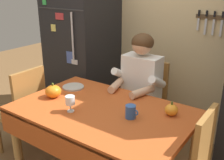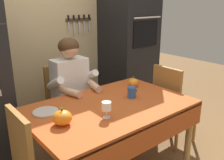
{
  "view_description": "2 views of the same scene",
  "coord_description": "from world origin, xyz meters",
  "px_view_note": "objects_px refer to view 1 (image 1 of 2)",
  "views": [
    {
      "loc": [
        1.16,
        -1.41,
        1.69
      ],
      "look_at": [
        0.04,
        0.18,
        0.97
      ],
      "focal_mm": 42.84,
      "sensor_mm": 36.0,
      "label": 1
    },
    {
      "loc": [
        -1.23,
        -1.42,
        1.59
      ],
      "look_at": [
        0.13,
        0.23,
        0.9
      ],
      "focal_mm": 39.67,
      "sensor_mm": 36.0,
      "label": 2
    }
  ],
  "objects_px": {
    "coffee_mug": "(131,112)",
    "pumpkin_medium": "(53,91)",
    "refrigerator": "(83,51)",
    "dining_table": "(101,119)",
    "chair_behind_person": "(146,101)",
    "serving_tray": "(73,87)",
    "chair_left_side": "(25,109)",
    "pumpkin_large": "(171,110)",
    "wine_glass": "(70,101)",
    "seated_person": "(138,87)"
  },
  "relations": [
    {
      "from": "chair_left_side",
      "to": "coffee_mug",
      "type": "bearing_deg",
      "value": 3.92
    },
    {
      "from": "chair_behind_person",
      "to": "pumpkin_medium",
      "type": "distance_m",
      "value": 1.0
    },
    {
      "from": "seated_person",
      "to": "wine_glass",
      "type": "relative_size",
      "value": 9.65
    },
    {
      "from": "coffee_mug",
      "to": "wine_glass",
      "type": "bearing_deg",
      "value": -157.61
    },
    {
      "from": "pumpkin_large",
      "to": "chair_behind_person",
      "type": "bearing_deg",
      "value": 132.01
    },
    {
      "from": "dining_table",
      "to": "chair_behind_person",
      "type": "height_order",
      "value": "chair_behind_person"
    },
    {
      "from": "coffee_mug",
      "to": "chair_left_side",
      "type": "bearing_deg",
      "value": -176.08
    },
    {
      "from": "dining_table",
      "to": "chair_left_side",
      "type": "relative_size",
      "value": 1.51
    },
    {
      "from": "dining_table",
      "to": "chair_left_side",
      "type": "xyz_separation_m",
      "value": [
        -0.9,
        -0.05,
        -0.14
      ]
    },
    {
      "from": "serving_tray",
      "to": "seated_person",
      "type": "bearing_deg",
      "value": 38.36
    },
    {
      "from": "coffee_mug",
      "to": "seated_person",
      "type": "bearing_deg",
      "value": 115.17
    },
    {
      "from": "pumpkin_large",
      "to": "serving_tray",
      "type": "xyz_separation_m",
      "value": [
        -0.98,
        -0.02,
        -0.04
      ]
    },
    {
      "from": "chair_left_side",
      "to": "pumpkin_large",
      "type": "xyz_separation_m",
      "value": [
        1.39,
        0.29,
        0.27
      ]
    },
    {
      "from": "chair_left_side",
      "to": "coffee_mug",
      "type": "relative_size",
      "value": 8.86
    },
    {
      "from": "seated_person",
      "to": "pumpkin_large",
      "type": "distance_m",
      "value": 0.62
    },
    {
      "from": "wine_glass",
      "to": "pumpkin_medium",
      "type": "bearing_deg",
      "value": 159.88
    },
    {
      "from": "pumpkin_large",
      "to": "chair_left_side",
      "type": "bearing_deg",
      "value": -168.09
    },
    {
      "from": "seated_person",
      "to": "serving_tray",
      "type": "bearing_deg",
      "value": -141.64
    },
    {
      "from": "pumpkin_medium",
      "to": "wine_glass",
      "type": "bearing_deg",
      "value": -20.12
    },
    {
      "from": "chair_left_side",
      "to": "pumpkin_medium",
      "type": "relative_size",
      "value": 6.69
    },
    {
      "from": "coffee_mug",
      "to": "pumpkin_large",
      "type": "distance_m",
      "value": 0.31
    },
    {
      "from": "pumpkin_medium",
      "to": "seated_person",
      "type": "bearing_deg",
      "value": 53.55
    },
    {
      "from": "chair_left_side",
      "to": "wine_glass",
      "type": "relative_size",
      "value": 7.21
    },
    {
      "from": "seated_person",
      "to": "pumpkin_medium",
      "type": "relative_size",
      "value": 8.96
    },
    {
      "from": "wine_glass",
      "to": "pumpkin_large",
      "type": "height_order",
      "value": "wine_glass"
    },
    {
      "from": "pumpkin_medium",
      "to": "chair_left_side",
      "type": "bearing_deg",
      "value": -178.04
    },
    {
      "from": "chair_behind_person",
      "to": "serving_tray",
      "type": "bearing_deg",
      "value": -130.26
    },
    {
      "from": "serving_tray",
      "to": "wine_glass",
      "type": "bearing_deg",
      "value": -49.28
    },
    {
      "from": "seated_person",
      "to": "serving_tray",
      "type": "distance_m",
      "value": 0.62
    },
    {
      "from": "refrigerator",
      "to": "pumpkin_large",
      "type": "distance_m",
      "value": 1.58
    },
    {
      "from": "chair_behind_person",
      "to": "serving_tray",
      "type": "distance_m",
      "value": 0.79
    },
    {
      "from": "chair_left_side",
      "to": "coffee_mug",
      "type": "height_order",
      "value": "chair_left_side"
    },
    {
      "from": "dining_table",
      "to": "seated_person",
      "type": "bearing_deg",
      "value": 91.02
    },
    {
      "from": "dining_table",
      "to": "wine_glass",
      "type": "bearing_deg",
      "value": -138.63
    },
    {
      "from": "dining_table",
      "to": "seated_person",
      "type": "relative_size",
      "value": 1.12
    },
    {
      "from": "coffee_mug",
      "to": "pumpkin_medium",
      "type": "xyz_separation_m",
      "value": [
        -0.75,
        -0.07,
        0.0
      ]
    },
    {
      "from": "refrigerator",
      "to": "seated_person",
      "type": "height_order",
      "value": "refrigerator"
    },
    {
      "from": "dining_table",
      "to": "pumpkin_large",
      "type": "bearing_deg",
      "value": 26.1
    },
    {
      "from": "chair_behind_person",
      "to": "refrigerator",
      "type": "bearing_deg",
      "value": 174.5
    },
    {
      "from": "refrigerator",
      "to": "coffee_mug",
      "type": "distance_m",
      "value": 1.49
    },
    {
      "from": "dining_table",
      "to": "pumpkin_medium",
      "type": "height_order",
      "value": "pumpkin_medium"
    },
    {
      "from": "chair_left_side",
      "to": "pumpkin_medium",
      "type": "height_order",
      "value": "chair_left_side"
    },
    {
      "from": "dining_table",
      "to": "chair_behind_person",
      "type": "relative_size",
      "value": 1.51
    },
    {
      "from": "refrigerator",
      "to": "coffee_mug",
      "type": "xyz_separation_m",
      "value": [
        1.21,
        -0.86,
        -0.11
      ]
    },
    {
      "from": "pumpkin_large",
      "to": "pumpkin_medium",
      "type": "distance_m",
      "value": 1.01
    },
    {
      "from": "coffee_mug",
      "to": "dining_table",
      "type": "bearing_deg",
      "value": -174.38
    },
    {
      "from": "refrigerator",
      "to": "wine_glass",
      "type": "bearing_deg",
      "value": -53.22
    },
    {
      "from": "coffee_mug",
      "to": "pumpkin_medium",
      "type": "height_order",
      "value": "pumpkin_medium"
    },
    {
      "from": "refrigerator",
      "to": "pumpkin_medium",
      "type": "relative_size",
      "value": 12.95
    },
    {
      "from": "coffee_mug",
      "to": "wine_glass",
      "type": "xyz_separation_m",
      "value": [
        -0.44,
        -0.18,
        0.04
      ]
    }
  ]
}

